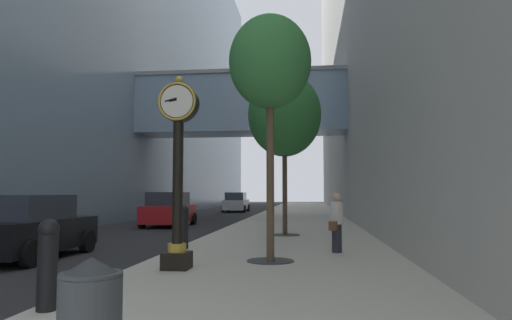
{
  "coord_description": "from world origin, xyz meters",
  "views": [
    {
      "loc": [
        3.8,
        -2.02,
        1.73
      ],
      "look_at": [
        0.92,
        22.9,
        3.52
      ],
      "focal_mm": 31.94,
      "sensor_mm": 36.0,
      "label": 1
    }
  ],
  "objects_px": {
    "car_red_near": "(169,210)",
    "street_clock": "(178,162)",
    "street_tree_mid_near": "(284,115)",
    "bollard_nearest": "(48,262)",
    "pedestrian_walking": "(336,221)",
    "bollard_third": "(184,226)",
    "car_white_far": "(236,202)",
    "car_black_mid": "(29,228)",
    "trash_bin": "(90,319)",
    "street_tree_near": "(270,64)"
  },
  "relations": [
    {
      "from": "trash_bin",
      "to": "pedestrian_walking",
      "type": "distance_m",
      "value": 9.05
    },
    {
      "from": "street_tree_near",
      "to": "bollard_third",
      "type": "bearing_deg",
      "value": 142.14
    },
    {
      "from": "trash_bin",
      "to": "car_black_mid",
      "type": "bearing_deg",
      "value": 125.85
    },
    {
      "from": "trash_bin",
      "to": "car_black_mid",
      "type": "height_order",
      "value": "car_black_mid"
    },
    {
      "from": "street_tree_mid_near",
      "to": "trash_bin",
      "type": "relative_size",
      "value": 5.85
    },
    {
      "from": "car_red_near",
      "to": "pedestrian_walking",
      "type": "bearing_deg",
      "value": -52.88
    },
    {
      "from": "street_clock",
      "to": "bollard_nearest",
      "type": "distance_m",
      "value": 3.86
    },
    {
      "from": "street_clock",
      "to": "street_tree_near",
      "type": "relative_size",
      "value": 0.7
    },
    {
      "from": "street_tree_near",
      "to": "car_red_near",
      "type": "distance_m",
      "value": 14.17
    },
    {
      "from": "bollard_nearest",
      "to": "pedestrian_walking",
      "type": "height_order",
      "value": "pedestrian_walking"
    },
    {
      "from": "bollard_nearest",
      "to": "trash_bin",
      "type": "height_order",
      "value": "bollard_nearest"
    },
    {
      "from": "trash_bin",
      "to": "pedestrian_walking",
      "type": "bearing_deg",
      "value": 73.64
    },
    {
      "from": "pedestrian_walking",
      "to": "car_red_near",
      "type": "distance_m",
      "value": 13.0
    },
    {
      "from": "bollard_third",
      "to": "street_clock",
      "type": "bearing_deg",
      "value": -76.72
    },
    {
      "from": "bollard_nearest",
      "to": "car_black_mid",
      "type": "distance_m",
      "value": 6.5
    },
    {
      "from": "street_tree_near",
      "to": "car_red_near",
      "type": "xyz_separation_m",
      "value": [
        -6.22,
        12.1,
        -3.95
      ]
    },
    {
      "from": "bollard_third",
      "to": "car_black_mid",
      "type": "distance_m",
      "value": 4.01
    },
    {
      "from": "bollard_third",
      "to": "street_tree_near",
      "type": "height_order",
      "value": "street_tree_near"
    },
    {
      "from": "street_clock",
      "to": "car_red_near",
      "type": "xyz_separation_m",
      "value": [
        -4.38,
        13.41,
        -1.53
      ]
    },
    {
      "from": "bollard_nearest",
      "to": "street_tree_near",
      "type": "relative_size",
      "value": 0.21
    },
    {
      "from": "car_white_far",
      "to": "pedestrian_walking",
      "type": "bearing_deg",
      "value": -75.59
    },
    {
      "from": "street_tree_near",
      "to": "street_tree_mid_near",
      "type": "xyz_separation_m",
      "value": [
        0.0,
        6.54,
        -0.12
      ]
    },
    {
      "from": "street_clock",
      "to": "bollard_nearest",
      "type": "bearing_deg",
      "value": -102.98
    },
    {
      "from": "street_clock",
      "to": "trash_bin",
      "type": "height_order",
      "value": "street_clock"
    },
    {
      "from": "car_black_mid",
      "to": "pedestrian_walking",
      "type": "bearing_deg",
      "value": 8.19
    },
    {
      "from": "bollard_nearest",
      "to": "car_white_far",
      "type": "height_order",
      "value": "car_white_far"
    },
    {
      "from": "bollard_third",
      "to": "pedestrian_walking",
      "type": "xyz_separation_m",
      "value": [
        4.26,
        -0.31,
        0.18
      ]
    },
    {
      "from": "trash_bin",
      "to": "car_white_far",
      "type": "distance_m",
      "value": 36.97
    },
    {
      "from": "trash_bin",
      "to": "car_red_near",
      "type": "height_order",
      "value": "car_red_near"
    },
    {
      "from": "street_tree_near",
      "to": "pedestrian_walking",
      "type": "relative_size",
      "value": 3.68
    },
    {
      "from": "bollard_nearest",
      "to": "bollard_third",
      "type": "xyz_separation_m",
      "value": [
        0.0,
        6.79,
        0.0
      ]
    },
    {
      "from": "street_tree_mid_near",
      "to": "trash_bin",
      "type": "bearing_deg",
      "value": -93.93
    },
    {
      "from": "street_tree_mid_near",
      "to": "car_red_near",
      "type": "height_order",
      "value": "street_tree_mid_near"
    },
    {
      "from": "bollard_third",
      "to": "car_black_mid",
      "type": "bearing_deg",
      "value": -158.55
    },
    {
      "from": "car_red_near",
      "to": "street_clock",
      "type": "bearing_deg",
      "value": -71.92
    },
    {
      "from": "bollard_third",
      "to": "car_red_near",
      "type": "distance_m",
      "value": 10.67
    },
    {
      "from": "bollard_nearest",
      "to": "car_black_mid",
      "type": "xyz_separation_m",
      "value": [
        -3.73,
        5.32,
        0.02
      ]
    },
    {
      "from": "street_tree_near",
      "to": "pedestrian_walking",
      "type": "distance_m",
      "value": 4.5
    },
    {
      "from": "bollard_nearest",
      "to": "trash_bin",
      "type": "bearing_deg",
      "value": -52.19
    },
    {
      "from": "bollard_third",
      "to": "car_red_near",
      "type": "xyz_separation_m",
      "value": [
        -3.59,
        10.05,
        0.06
      ]
    },
    {
      "from": "street_tree_mid_near",
      "to": "bollard_third",
      "type": "bearing_deg",
      "value": -120.42
    },
    {
      "from": "bollard_third",
      "to": "car_white_far",
      "type": "relative_size",
      "value": 0.26
    },
    {
      "from": "street_clock",
      "to": "car_black_mid",
      "type": "xyz_separation_m",
      "value": [
        -4.52,
        1.89,
        -1.56
      ]
    },
    {
      "from": "street_tree_mid_near",
      "to": "pedestrian_walking",
      "type": "xyz_separation_m",
      "value": [
        1.62,
        -4.81,
        -3.7
      ]
    },
    {
      "from": "street_clock",
      "to": "pedestrian_walking",
      "type": "distance_m",
      "value": 4.82
    },
    {
      "from": "car_white_far",
      "to": "car_black_mid",
      "type": "bearing_deg",
      "value": -91.56
    },
    {
      "from": "bollard_third",
      "to": "street_tree_mid_near",
      "type": "height_order",
      "value": "street_tree_mid_near"
    },
    {
      "from": "car_red_near",
      "to": "car_white_far",
      "type": "distance_m",
      "value": 17.64
    },
    {
      "from": "street_tree_near",
      "to": "bollard_nearest",
      "type": "bearing_deg",
      "value": -119.12
    },
    {
      "from": "street_tree_mid_near",
      "to": "bollard_nearest",
      "type": "bearing_deg",
      "value": -103.16
    }
  ]
}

